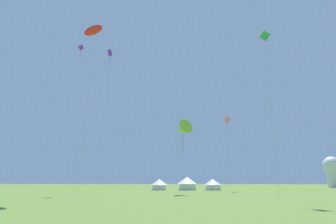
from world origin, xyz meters
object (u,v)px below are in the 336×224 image
object	(u,v)px
kite_lime_delta	(183,129)
festival_tent_left	(159,184)
kite_pink_diamond	(227,121)
kite_red_parafoil	(93,30)
observatory_dome	(333,170)
kite_purple_diamond	(81,56)
kite_green_diamond	(265,42)
festival_tent_center	(213,184)
kite_purple_box	(110,54)
festival_tent_right	(187,183)

from	to	relation	value
kite_lime_delta	festival_tent_left	distance (m)	22.25
kite_pink_diamond	kite_lime_delta	xyz separation A→B (m)	(-11.82, -14.26, -5.02)
kite_red_parafoil	observatory_dome	xyz separation A→B (m)	(69.87, 57.65, -19.64)
kite_purple_diamond	festival_tent_left	distance (m)	36.59
kite_green_diamond	festival_tent_center	xyz separation A→B (m)	(-3.52, 33.69, -20.04)
kite_purple_box	kite_green_diamond	xyz separation A→B (m)	(27.70, -18.27, -8.49)
festival_tent_right	kite_red_parafoil	bearing A→B (deg)	-117.67
kite_purple_box	festival_tent_right	world-z (taller)	kite_purple_box
kite_pink_diamond	festival_tent_right	distance (m)	18.75
kite_purple_box	festival_tent_right	xyz separation A→B (m)	(17.70, 15.42, -28.25)
kite_purple_diamond	kite_green_diamond	xyz separation A→B (m)	(34.79, -19.34, -8.57)
kite_green_diamond	festival_tent_left	size ratio (longest dim) A/B	5.60
kite_lime_delta	festival_tent_left	size ratio (longest dim) A/B	3.26
festival_tent_left	observatory_dome	distance (m)	66.49
kite_pink_diamond	observatory_dome	bearing A→B (deg)	35.87
kite_purple_diamond	festival_tent_center	distance (m)	44.74
festival_tent_left	festival_tent_center	xyz separation A→B (m)	(13.56, -0.00, 0.02)
festival_tent_left	festival_tent_center	world-z (taller)	festival_tent_center
festival_tent_right	festival_tent_center	bearing A→B (deg)	-0.00
kite_green_diamond	festival_tent_right	size ratio (longest dim) A/B	4.66
kite_green_diamond	observatory_dome	size ratio (longest dim) A/B	2.16
kite_purple_box	festival_tent_right	size ratio (longest dim) A/B	6.20
kite_purple_diamond	festival_tent_center	world-z (taller)	kite_purple_diamond
kite_red_parafoil	kite_lime_delta	size ratio (longest dim) A/B	1.94
kite_red_parafoil	kite_green_diamond	distance (m)	26.68
festival_tent_center	observatory_dome	xyz separation A→B (m)	(47.17, 26.71, 4.50)
kite_purple_box	kite_red_parafoil	bearing A→B (deg)	-84.55
kite_pink_diamond	festival_tent_right	size ratio (longest dim) A/B	3.63
kite_red_parafoil	kite_purple_diamond	size ratio (longest dim) A/B	0.80
festival_tent_right	festival_tent_center	distance (m)	6.48
observatory_dome	festival_tent_left	bearing A→B (deg)	-156.26
festival_tent_right	festival_tent_left	bearing A→B (deg)	-180.00
kite_lime_delta	festival_tent_center	world-z (taller)	kite_lime_delta
festival_tent_left	festival_tent_right	xyz separation A→B (m)	(7.08, 0.00, 0.30)
kite_purple_box	festival_tent_right	bearing A→B (deg)	41.06
kite_purple_box	observatory_dome	distance (m)	86.27
festival_tent_left	festival_tent_center	size ratio (longest dim) A/B	0.99
kite_green_diamond	kite_purple_box	bearing A→B (deg)	146.60
kite_green_diamond	kite_lime_delta	xyz separation A→B (m)	(-11.60, 14.74, -9.77)
kite_red_parafoil	festival_tent_left	size ratio (longest dim) A/B	6.34
kite_purple_box	kite_lime_delta	distance (m)	24.60
kite_red_parafoil	kite_pink_diamond	distance (m)	38.29
kite_lime_delta	festival_tent_right	size ratio (longest dim) A/B	2.71
kite_red_parafoil	festival_tent_left	bearing A→B (deg)	73.54
kite_red_parafoil	festival_tent_center	distance (m)	45.33
kite_lime_delta	observatory_dome	xyz separation A→B (m)	(55.25, 45.66, -5.78)
kite_red_parafoil	kite_lime_delta	distance (m)	23.44
kite_lime_delta	festival_tent_right	bearing A→B (deg)	85.15
kite_pink_diamond	festival_tent_center	distance (m)	16.43
kite_purple_diamond	festival_tent_center	bearing A→B (deg)	24.65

